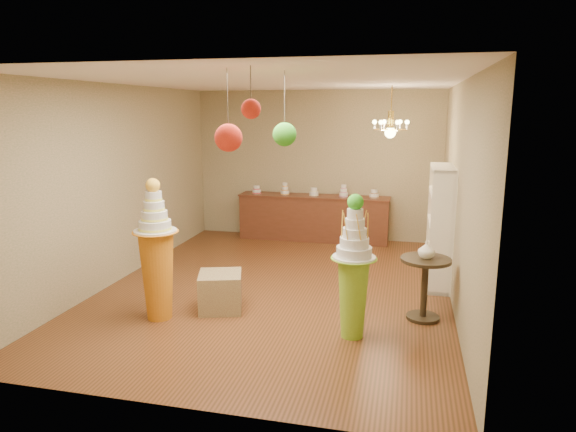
% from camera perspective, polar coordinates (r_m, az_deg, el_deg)
% --- Properties ---
extents(floor, '(6.50, 6.50, 0.00)m').
position_cam_1_polar(floor, '(7.76, -1.22, -7.99)').
color(floor, '#583118').
rests_on(floor, ground).
extents(ceiling, '(6.50, 6.50, 0.00)m').
position_cam_1_polar(ceiling, '(7.31, -1.32, 14.73)').
color(ceiling, white).
rests_on(ceiling, ground).
extents(wall_back, '(5.00, 0.04, 3.00)m').
position_cam_1_polar(wall_back, '(10.54, 3.19, 5.64)').
color(wall_back, gray).
rests_on(wall_back, ground).
extents(wall_front, '(5.00, 0.04, 3.00)m').
position_cam_1_polar(wall_front, '(4.38, -12.01, -3.34)').
color(wall_front, gray).
rests_on(wall_front, ground).
extents(wall_left, '(0.04, 6.50, 3.00)m').
position_cam_1_polar(wall_left, '(8.37, -18.11, 3.48)').
color(wall_left, gray).
rests_on(wall_left, ground).
extents(wall_right, '(0.04, 6.50, 3.00)m').
position_cam_1_polar(wall_right, '(7.19, 18.43, 2.18)').
color(wall_right, gray).
rests_on(wall_right, ground).
extents(pedestal_green, '(0.65, 0.65, 1.70)m').
position_cam_1_polar(pedestal_green, '(5.99, 7.27, -6.97)').
color(pedestal_green, '#81B829').
rests_on(pedestal_green, floor).
extents(pedestal_orange, '(0.56, 0.56, 1.80)m').
position_cam_1_polar(pedestal_orange, '(6.67, -14.34, -5.11)').
color(pedestal_orange, '#C87417').
rests_on(pedestal_orange, floor).
extents(burlap_riser, '(0.70, 0.70, 0.50)m').
position_cam_1_polar(burlap_riser, '(6.93, -7.51, -8.33)').
color(burlap_riser, olive).
rests_on(burlap_riser, floor).
extents(sideboard, '(3.04, 0.54, 1.16)m').
position_cam_1_polar(sideboard, '(10.43, 2.86, -0.11)').
color(sideboard, '#522919').
rests_on(sideboard, floor).
extents(shelving_unit, '(0.33, 1.20, 1.80)m').
position_cam_1_polar(shelving_unit, '(8.07, 16.54, -1.03)').
color(shelving_unit, white).
rests_on(shelving_unit, floor).
extents(round_table, '(0.77, 0.77, 0.80)m').
position_cam_1_polar(round_table, '(6.72, 14.96, -6.88)').
color(round_table, black).
rests_on(round_table, floor).
extents(vase, '(0.25, 0.25, 0.22)m').
position_cam_1_polar(vase, '(6.61, 15.14, -3.65)').
color(vase, white).
rests_on(vase, round_table).
extents(pom_red_left, '(0.27, 0.27, 0.77)m').
position_cam_1_polar(pom_red_left, '(4.95, -6.63, 8.64)').
color(pom_red_left, '#433D30').
rests_on(pom_red_left, ceiling).
extents(pom_green_mid, '(0.24, 0.24, 0.75)m').
position_cam_1_polar(pom_green_mid, '(5.27, -0.38, 9.06)').
color(pom_green_mid, '#433D30').
rests_on(pom_green_mid, ceiling).
extents(pom_red_right, '(0.18, 0.18, 0.46)m').
position_cam_1_polar(pom_red_right, '(4.68, -4.13, 11.79)').
color(pom_red_right, '#433D30').
rests_on(pom_red_right, ceiling).
extents(chandelier, '(0.64, 0.64, 0.85)m').
position_cam_1_polar(chandelier, '(8.63, 11.31, 9.42)').
color(chandelier, '#DFB74F').
rests_on(chandelier, ceiling).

